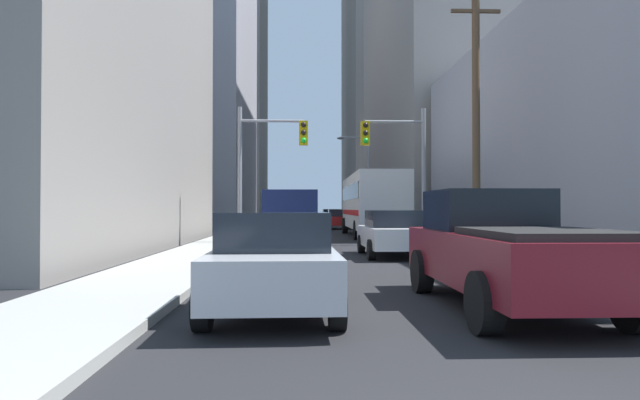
# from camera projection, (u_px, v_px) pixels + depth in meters

# --- Properties ---
(sidewalk_left) EXTENTS (2.53, 160.00, 0.15)m
(sidewalk_left) POSITION_uv_depth(u_px,v_px,m) (265.00, 224.00, 52.20)
(sidewalk_left) COLOR #9E9E99
(sidewalk_left) RESTS_ON ground
(sidewalk_right) EXTENTS (2.53, 160.00, 0.15)m
(sidewalk_right) POSITION_uv_depth(u_px,v_px,m) (363.00, 224.00, 52.57)
(sidewalk_right) COLOR #9E9E99
(sidewalk_right) RESTS_ON ground
(city_bus) EXTENTS (2.68, 11.53, 3.40)m
(city_bus) POSITION_uv_depth(u_px,v_px,m) (372.00, 202.00, 30.70)
(city_bus) COLOR silver
(city_bus) RESTS_ON ground
(pickup_truck_maroon) EXTENTS (2.20, 5.40, 1.90)m
(pickup_truck_maroon) POSITION_uv_depth(u_px,v_px,m) (504.00, 249.00, 8.74)
(pickup_truck_maroon) COLOR maroon
(pickup_truck_maroon) RESTS_ON ground
(cargo_van_navy) EXTENTS (2.17, 5.28, 2.26)m
(cargo_van_navy) POSITION_uv_depth(u_px,v_px,m) (293.00, 216.00, 22.06)
(cargo_van_navy) COLOR #141E4C
(cargo_van_navy) RESTS_ON ground
(sedan_silver) EXTENTS (1.95, 4.23, 1.52)m
(sedan_silver) POSITION_uv_depth(u_px,v_px,m) (275.00, 261.00, 8.36)
(sedan_silver) COLOR #B7BABF
(sedan_silver) RESTS_ON ground
(sedan_white) EXTENTS (1.95, 4.23, 1.52)m
(sedan_white) POSITION_uv_depth(u_px,v_px,m) (392.00, 233.00, 18.00)
(sedan_white) COLOR white
(sedan_white) RESTS_ON ground
(sedan_grey) EXTENTS (1.95, 4.21, 1.52)m
(sedan_grey) POSITION_uv_depth(u_px,v_px,m) (293.00, 224.00, 28.22)
(sedan_grey) COLOR slate
(sedan_grey) RESTS_ON ground
(sedan_red) EXTENTS (1.95, 4.24, 1.52)m
(sedan_red) POSITION_uv_depth(u_px,v_px,m) (339.00, 219.00, 42.26)
(sedan_red) COLOR maroon
(sedan_red) RESTS_ON ground
(sedan_blue) EXTENTS (1.95, 4.22, 1.52)m
(sedan_blue) POSITION_uv_depth(u_px,v_px,m) (331.00, 217.00, 53.84)
(sedan_blue) COLOR navy
(sedan_blue) RESTS_ON ground
(traffic_signal_near_left) EXTENTS (3.05, 0.44, 6.00)m
(traffic_signal_near_left) POSITION_uv_depth(u_px,v_px,m) (269.00, 153.00, 23.80)
(traffic_signal_near_left) COLOR gray
(traffic_signal_near_left) RESTS_ON ground
(traffic_signal_near_right) EXTENTS (2.87, 0.44, 6.00)m
(traffic_signal_near_right) POSITION_uv_depth(u_px,v_px,m) (397.00, 153.00, 24.02)
(traffic_signal_near_right) COLOR gray
(traffic_signal_near_right) RESTS_ON ground
(utility_pole_right) EXTENTS (2.20, 0.28, 10.15)m
(utility_pole_right) POSITION_uv_depth(u_px,v_px,m) (476.00, 104.00, 19.80)
(utility_pole_right) COLOR brown
(utility_pole_right) RESTS_ON ground
(street_lamp_right) EXTENTS (2.62, 0.32, 7.50)m
(street_lamp_right) POSITION_uv_depth(u_px,v_px,m) (363.00, 171.00, 43.75)
(street_lamp_right) COLOR gray
(street_lamp_right) RESTS_ON ground
(building_left_mid_office) EXTENTS (17.97, 21.31, 32.12)m
(building_left_mid_office) POSITION_uv_depth(u_px,v_px,m) (157.00, 61.00, 53.56)
(building_left_mid_office) COLOR #93939E
(building_left_mid_office) RESTS_ON ground
(building_left_far_tower) EXTENTS (17.27, 22.31, 64.74)m
(building_left_far_tower) POSITION_uv_depth(u_px,v_px,m) (213.00, 25.00, 91.77)
(building_left_far_tower) COLOR gray
(building_left_far_tower) RESTS_ON ground
(building_right_mid_block) EXTENTS (14.56, 28.86, 32.50)m
(building_right_mid_block) POSITION_uv_depth(u_px,v_px,m) (457.00, 55.00, 52.39)
(building_right_mid_block) COLOR gray
(building_right_mid_block) RESTS_ON ground
(building_right_far_highrise) EXTENTS (15.58, 27.09, 70.85)m
(building_right_far_highrise) POSITION_uv_depth(u_px,v_px,m) (393.00, 12.00, 94.12)
(building_right_far_highrise) COLOR gray
(building_right_far_highrise) RESTS_ON ground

